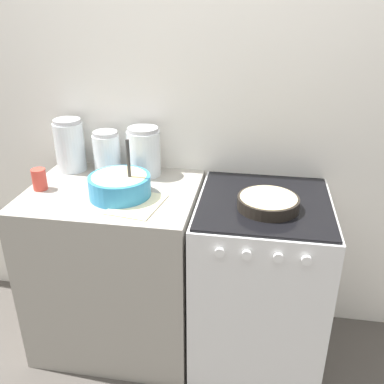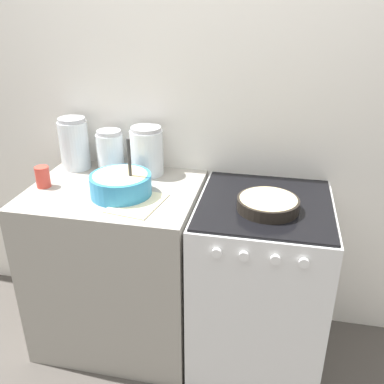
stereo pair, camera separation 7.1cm
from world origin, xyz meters
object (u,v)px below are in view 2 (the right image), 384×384
at_px(storage_jar_left, 75,147).
at_px(stove, 259,283).
at_px(baking_pan, 268,204).
at_px(storage_jar_right, 147,154).
at_px(storage_jar_middle, 111,154).
at_px(tin_can, 43,177).
at_px(mixing_bowl, 121,184).

bearing_deg(storage_jar_left, stove, -12.11).
bearing_deg(baking_pan, storage_jar_left, 164.33).
bearing_deg(storage_jar_right, storage_jar_middle, -180.00).
distance_m(baking_pan, storage_jar_right, 0.70).
relative_size(baking_pan, storage_jar_left, 0.98).
distance_m(storage_jar_left, tin_can, 0.28).
height_order(baking_pan, tin_can, tin_can).
distance_m(mixing_bowl, storage_jar_middle, 0.32).
relative_size(mixing_bowl, storage_jar_left, 1.04).
bearing_deg(mixing_bowl, storage_jar_left, 142.07).
bearing_deg(storage_jar_left, tin_can, -99.75).
bearing_deg(mixing_bowl, storage_jar_middle, 119.56).
bearing_deg(stove, tin_can, -177.48).
distance_m(mixing_bowl, storage_jar_right, 0.28).
height_order(storage_jar_left, tin_can, storage_jar_left).
distance_m(storage_jar_middle, tin_can, 0.36).
height_order(storage_jar_left, storage_jar_middle, storage_jar_left).
xyz_separation_m(storage_jar_middle, storage_jar_right, (0.20, 0.00, 0.01)).
height_order(storage_jar_middle, tin_can, storage_jar_middle).
height_order(baking_pan, storage_jar_right, storage_jar_right).
xyz_separation_m(baking_pan, storage_jar_right, (-0.63, 0.29, 0.08)).
bearing_deg(storage_jar_right, stove, -19.42).
bearing_deg(stove, storage_jar_right, 160.58).
bearing_deg(storage_jar_left, storage_jar_middle, -0.00).
distance_m(stove, tin_can, 1.17).
xyz_separation_m(storage_jar_right, tin_can, (-0.44, -0.26, -0.05)).
bearing_deg(storage_jar_right, baking_pan, -24.57).
relative_size(baking_pan, tin_can, 2.61).
distance_m(baking_pan, storage_jar_middle, 0.88).
xyz_separation_m(storage_jar_left, storage_jar_middle, (0.20, -0.00, -0.02)).
height_order(baking_pan, storage_jar_middle, storage_jar_middle).
relative_size(baking_pan, storage_jar_right, 1.08).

